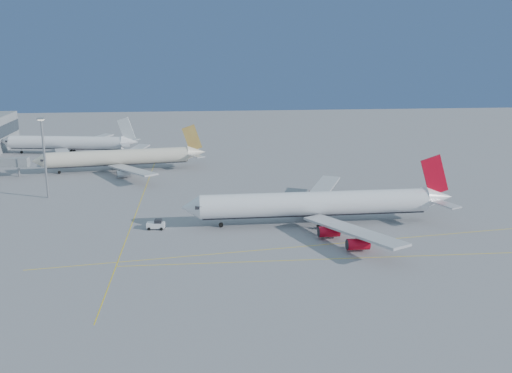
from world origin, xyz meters
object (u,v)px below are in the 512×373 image
pushback_tug (156,225)px  light_mast (44,151)px  airliner_virgin (321,204)px  airliner_third (69,143)px  airliner_etihad (122,157)px

pushback_tug → light_mast: bearing=142.9°
airliner_virgin → pushback_tug: bearing=179.4°
airliner_third → airliner_virgin: bearing=-40.1°
pushback_tug → airliner_virgin: bearing=6.4°
airliner_third → pushback_tug: airliner_third is taller
light_mast → airliner_etihad: bearing=63.3°
airliner_third → pushback_tug: 110.19m
airliner_virgin → pushback_tug: airliner_virgin is taller
airliner_etihad → light_mast: bearing=-124.5°
airliner_etihad → pushback_tug: 70.43m
pushback_tug → light_mast: light_mast is taller
airliner_etihad → light_mast: 40.73m
light_mast → pushback_tug: bearing=-42.7°
airliner_etihad → airliner_virgin: bearing=-55.9°
pushback_tug → light_mast: size_ratio=0.19×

